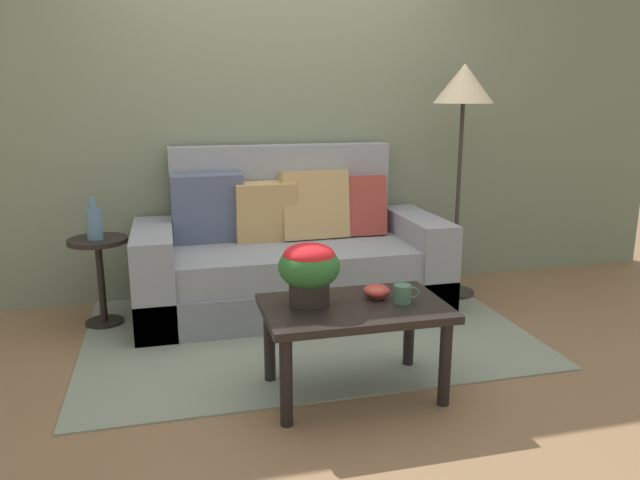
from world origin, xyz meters
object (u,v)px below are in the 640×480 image
floor_lamp (463,99)px  potted_plant (309,268)px  couch (290,259)px  coffee_mug (403,294)px  side_table (100,266)px  snack_bowl (377,291)px  table_vase (94,222)px  coffee_table (354,319)px

floor_lamp → potted_plant: (-1.38, -1.21, -0.77)m
couch → floor_lamp: (1.22, -0.04, 1.07)m
floor_lamp → potted_plant: size_ratio=5.51×
floor_lamp → coffee_mug: (-0.93, -1.30, -0.91)m
couch → potted_plant: bearing=-97.3°
floor_lamp → side_table: bearing=179.9°
potted_plant → snack_bowl: (0.35, 0.00, -0.15)m
snack_bowl → table_vase: table_vase is taller
couch → coffee_mug: couch is taller
coffee_mug → side_table: bearing=139.4°
coffee_table → snack_bowl: snack_bowl is taller
floor_lamp → snack_bowl: bearing=-130.7°
side_table → potted_plant: 1.64m
coffee_mug → snack_bowl: bearing=135.7°
side_table → potted_plant: potted_plant is taller
side_table → snack_bowl: side_table is taller
coffee_table → snack_bowl: 0.19m
couch → coffee_table: bearing=-87.8°
floor_lamp → potted_plant: 1.99m
potted_plant → floor_lamp: bearing=41.2°
floor_lamp → table_vase: floor_lamp is taller
coffee_table → floor_lamp: bearing=47.3°
coffee_table → coffee_mug: coffee_mug is taller
side_table → table_vase: size_ratio=2.19×
potted_plant → table_vase: 1.62m
potted_plant → snack_bowl: bearing=0.7°
couch → coffee_mug: (0.29, -1.34, 0.16)m
coffee_mug → snack_bowl: (-0.10, 0.10, -0.01)m
side_table → potted_plant: bearing=-48.4°
couch → side_table: (-1.24, -0.03, 0.05)m
floor_lamp → snack_bowl: size_ratio=12.41×
coffee_table → potted_plant: bearing=163.9°
coffee_mug → coffee_table: bearing=172.1°
side_table → potted_plant: (1.08, -1.21, 0.25)m
snack_bowl → table_vase: 1.87m
coffee_table → table_vase: 1.83m
side_table → coffee_mug: 2.01m
coffee_table → floor_lamp: 2.01m
snack_bowl → table_vase: bearing=140.2°
couch → potted_plant: 1.29m
couch → snack_bowl: bearing=-81.5°
potted_plant → couch: bearing=82.7°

